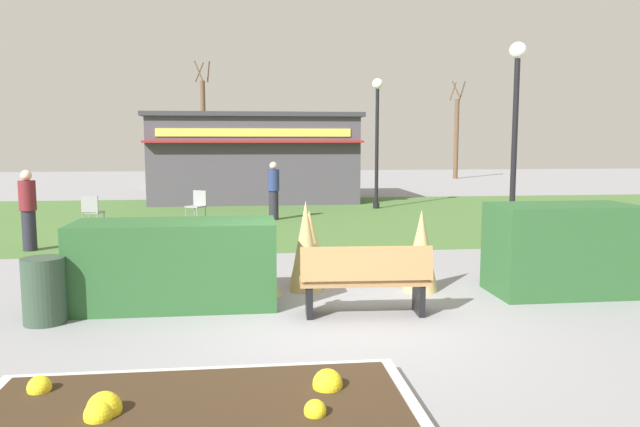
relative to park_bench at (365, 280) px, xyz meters
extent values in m
plane|color=gray|center=(-0.44, -0.17, -0.48)|extent=(80.00, 80.00, 0.00)
cube|color=#446B33|center=(-0.44, 10.60, -0.48)|extent=(36.00, 12.00, 0.01)
sphere|color=yellow|center=(-2.64, -2.91, -0.29)|extent=(0.28, 0.28, 0.28)
sphere|color=yellow|center=(-2.66, -3.01, -0.29)|extent=(0.22, 0.22, 0.22)
sphere|color=yellow|center=(-1.00, -3.14, -0.29)|extent=(0.18, 0.18, 0.18)
sphere|color=yellow|center=(-0.84, -2.63, -0.29)|extent=(0.26, 0.26, 0.26)
sphere|color=yellow|center=(-3.29, -2.41, -0.29)|extent=(0.20, 0.20, 0.20)
cube|color=#9E7547|center=(0.00, 0.07, -0.03)|extent=(1.72, 0.56, 0.06)
cube|color=#9E7547|center=(-0.01, -0.15, 0.25)|extent=(1.70, 0.21, 0.44)
cube|color=black|center=(-0.73, 0.10, -0.26)|extent=(0.10, 0.44, 0.45)
cube|color=black|center=(0.73, 0.03, -0.26)|extent=(0.10, 0.44, 0.45)
cube|color=#9E7547|center=(-0.81, 0.11, 0.09)|extent=(0.08, 0.44, 0.06)
cube|color=#9E7547|center=(0.81, 0.03, 0.09)|extent=(0.08, 0.44, 0.06)
cube|color=#28562B|center=(-2.51, 0.80, 0.11)|extent=(2.75, 1.10, 1.19)
cube|color=#28562B|center=(3.16, 0.83, 0.19)|extent=(2.10, 1.10, 1.35)
cone|color=tan|center=(-1.36, 1.24, 0.04)|extent=(0.65, 0.65, 1.03)
cone|color=tan|center=(-0.64, 1.46, 0.21)|extent=(0.52, 0.52, 1.39)
cone|color=tan|center=(1.10, 1.23, 0.14)|extent=(0.54, 0.54, 1.25)
cone|color=tan|center=(-0.55, 1.86, 0.11)|extent=(0.65, 0.65, 1.19)
cylinder|color=black|center=(4.19, 4.89, -0.38)|extent=(0.22, 0.22, 0.20)
cylinder|color=black|center=(4.19, 4.89, 1.53)|extent=(0.12, 0.12, 4.02)
sphere|color=white|center=(4.19, 4.89, 3.70)|extent=(0.36, 0.36, 0.36)
cylinder|color=black|center=(2.82, 12.55, -0.38)|extent=(0.22, 0.22, 0.20)
cylinder|color=black|center=(2.82, 12.55, 1.53)|extent=(0.12, 0.12, 4.02)
sphere|color=white|center=(2.82, 12.55, 3.70)|extent=(0.36, 0.36, 0.36)
cylinder|color=#2D4233|center=(-4.06, 0.16, -0.06)|extent=(0.52, 0.52, 0.84)
cube|color=#47424C|center=(-1.27, 16.03, 1.09)|extent=(7.55, 4.40, 3.15)
cube|color=#333338|center=(-1.27, 16.03, 2.75)|extent=(7.85, 4.70, 0.16)
cube|color=maroon|center=(-1.27, 13.65, 1.79)|extent=(7.65, 0.36, 0.08)
cube|color=#D8CC4C|center=(-1.27, 13.81, 2.10)|extent=(6.79, 0.04, 0.28)
cube|color=gray|center=(-2.99, 9.65, -0.03)|extent=(0.61, 0.61, 0.04)
cube|color=gray|center=(-2.89, 9.81, 0.19)|extent=(0.39, 0.27, 0.44)
cylinder|color=gray|center=(-3.26, 9.59, -0.26)|extent=(0.03, 0.03, 0.45)
cylinder|color=gray|center=(-2.94, 9.38, -0.26)|extent=(0.03, 0.03, 0.45)
cylinder|color=gray|center=(-3.05, 9.91, -0.26)|extent=(0.03, 0.03, 0.45)
cylinder|color=gray|center=(-2.73, 9.70, -0.26)|extent=(0.03, 0.03, 0.45)
cube|color=gray|center=(-5.51, 8.54, -0.03)|extent=(0.52, 0.52, 0.04)
cube|color=gray|center=(-5.55, 8.34, 0.19)|extent=(0.44, 0.13, 0.44)
cylinder|color=gray|center=(-5.28, 8.69, -0.26)|extent=(0.03, 0.03, 0.45)
cylinder|color=gray|center=(-5.65, 8.77, -0.26)|extent=(0.03, 0.03, 0.45)
cylinder|color=gray|center=(-5.36, 8.32, -0.26)|extent=(0.03, 0.03, 0.45)
cylinder|color=gray|center=(-5.73, 8.39, -0.26)|extent=(0.03, 0.03, 0.45)
cylinder|color=#23232D|center=(-0.78, 9.95, -0.06)|extent=(0.28, 0.28, 0.85)
cylinder|color=navy|center=(-0.78, 9.95, 0.68)|extent=(0.34, 0.34, 0.62)
sphere|color=beige|center=(-0.78, 9.95, 1.10)|extent=(0.22, 0.22, 0.22)
cylinder|color=#23232D|center=(-6.06, 5.51, -0.06)|extent=(0.28, 0.28, 0.85)
cylinder|color=maroon|center=(-6.06, 5.51, 0.68)|extent=(0.34, 0.34, 0.62)
sphere|color=beige|center=(-6.06, 5.51, 1.10)|extent=(0.22, 0.22, 0.22)
cube|color=silver|center=(-3.92, 23.70, 0.07)|extent=(4.28, 2.00, 0.60)
cube|color=black|center=(-4.07, 23.71, 0.50)|extent=(2.38, 1.69, 0.44)
cylinder|color=black|center=(-2.57, 24.56, -0.16)|extent=(0.65, 0.25, 0.64)
cylinder|color=black|center=(-2.66, 22.72, -0.16)|extent=(0.65, 0.25, 0.64)
cylinder|color=black|center=(-5.17, 24.68, -0.16)|extent=(0.65, 0.25, 0.64)
cylinder|color=black|center=(-5.26, 22.84, -0.16)|extent=(0.65, 0.25, 0.64)
cylinder|color=brown|center=(-4.00, 27.22, 2.33)|extent=(0.28, 0.28, 5.63)
cylinder|color=brown|center=(-3.66, 27.33, 5.65)|extent=(0.25, 0.58, 1.12)
cylinder|color=brown|center=(-4.17, 27.53, 5.65)|extent=(0.54, 0.36, 1.12)
cylinder|color=brown|center=(-4.17, 26.92, 5.65)|extent=(0.54, 0.35, 1.12)
cylinder|color=brown|center=(11.15, 28.44, 1.94)|extent=(0.28, 0.28, 4.83)
cylinder|color=brown|center=(11.49, 28.54, 4.85)|extent=(0.25, 0.58, 1.12)
cylinder|color=brown|center=(10.98, 28.74, 4.85)|extent=(0.54, 0.36, 1.12)
cylinder|color=brown|center=(10.98, 28.13, 4.85)|extent=(0.54, 0.35, 1.12)
camera|label=1|loc=(-1.49, -7.61, 1.80)|focal=33.96mm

